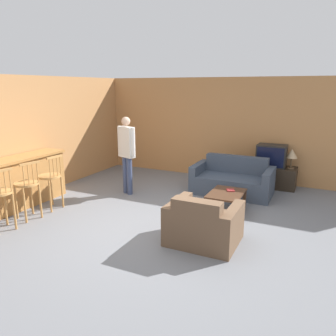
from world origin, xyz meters
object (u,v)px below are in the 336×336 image
coffee_table (226,196)px  person_by_window (127,151)px  couch_far (233,181)px  bar_chair_mid (27,187)px  armchair_near (203,225)px  bar_chair_far (50,180)px  table_lamp (292,154)px  tv_unit (270,176)px  tv (272,156)px  book_on_table (231,190)px

coffee_table → person_by_window: bearing=176.4°
couch_far → bar_chair_mid: bearing=-134.2°
bar_chair_mid → armchair_near: 3.25m
bar_chair_mid → bar_chair_far: size_ratio=1.00×
table_lamp → person_by_window: person_by_window is taller
bar_chair_mid → armchair_near: size_ratio=1.03×
armchair_near → table_lamp: (0.91, 3.49, 0.55)m
armchair_near → person_by_window: 2.91m
tv_unit → person_by_window: size_ratio=0.69×
bar_chair_mid → tv: bearing=47.2°
coffee_table → bar_chair_far: bearing=-157.4°
bar_chair_far → couch_far: bar_chair_far is taller
bar_chair_far → armchair_near: size_ratio=1.03×
coffee_table → tv: (0.50, 2.08, 0.43)m
bar_chair_mid → couch_far: 4.28m
person_by_window → coffee_table: bearing=-3.6°
bar_chair_far → person_by_window: bearing=60.1°
tv_unit → bar_chair_far: bearing=-137.1°
armchair_near → bar_chair_far: bearing=178.4°
book_on_table → person_by_window: person_by_window is taller
book_on_table → person_by_window: (-2.36, -0.02, 0.59)m
tv → table_lamp: tv is taller
bar_chair_mid → person_by_window: bearing=67.4°
bar_chair_far → table_lamp: (4.11, 3.40, 0.24)m
table_lamp → tv_unit: bearing=180.0°
tv → person_by_window: person_by_window is taller
coffee_table → book_on_table: size_ratio=4.27×
book_on_table → person_by_window: 2.44m
couch_far → table_lamp: bearing=38.4°
book_on_table → table_lamp: 2.17m
bar_chair_mid → book_on_table: (3.20, 2.04, -0.19)m
armchair_near → tv_unit: bearing=82.5°
tv → bar_chair_mid: bearing=-132.8°
couch_far → armchair_near: bearing=-85.1°
coffee_table → book_on_table: 0.18m
tv → bar_chair_far: bearing=-137.1°
bar_chair_far → tv_unit: bearing=42.9°
book_on_table → armchair_near: bearing=-90.1°
tv → couch_far: bearing=-127.4°
bar_chair_mid → couch_far: size_ratio=0.62×
couch_far → tv_unit: bearing=52.7°
tv → person_by_window: bearing=-145.5°
bar_chair_mid → coffee_table: 3.69m
bar_chair_far → armchair_near: (3.20, -0.09, -0.31)m
book_on_table → table_lamp: bearing=64.7°
coffee_table → tv_unit: (0.50, 2.08, -0.08)m
bar_chair_mid → couch_far: (2.98, 3.06, -0.31)m
bar_chair_mid → coffee_table: bar_chair_mid is taller
tv_unit → person_by_window: person_by_window is taller
couch_far → table_lamp: (1.13, 0.90, 0.55)m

